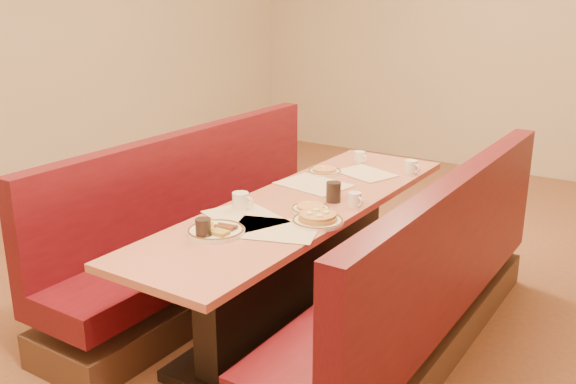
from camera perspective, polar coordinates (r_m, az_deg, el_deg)
The scene contains 18 objects.
ground at distance 3.94m, azimuth 1.18°, elevation -11.30°, with size 8.00×8.00×0.00m, color #9E6647.
diner_table at distance 3.77m, azimuth 1.22°, elevation -6.33°, with size 0.70×2.50×0.75m.
booth_left at distance 4.18m, azimuth -7.32°, elevation -4.19°, with size 0.55×2.50×1.05m.
booth_right at distance 3.49m, azimuth 11.59°, elevation -9.10°, with size 0.55×2.50×1.05m.
placemat_near_left at distance 3.41m, azimuth -3.86°, elevation -2.20°, with size 0.42×0.31×0.00m, color beige.
placemat_near_right at distance 3.22m, azimuth -1.15°, elevation -3.34°, with size 0.43×0.32×0.00m, color beige.
placemat_far_left at distance 3.96m, azimuth 2.29°, elevation 0.69°, with size 0.42×0.31×0.00m, color beige.
placemat_far_right at distance 4.22m, azimuth 6.93°, elevation 1.67°, with size 0.36×0.27×0.00m, color beige.
pancake_plate at distance 3.32m, azimuth 2.66°, elevation -2.42°, with size 0.27×0.27×0.06m.
eggs_plate at distance 3.20m, azimuth -6.50°, elevation -3.37°, with size 0.29×0.29×0.06m.
extra_plate_mid at distance 3.50m, azimuth 2.01°, elevation -1.44°, with size 0.22×0.22×0.04m.
extra_plate_far at distance 4.21m, azimuth 3.27°, elevation 1.89°, with size 0.22×0.22×0.04m.
coffee_mug_a at distance 3.58m, azimuth 5.98°, elevation -0.65°, with size 0.10×0.07×0.08m.
coffee_mug_b at distance 3.51m, azimuth -4.19°, elevation -0.79°, with size 0.13×0.09×0.10m.
coffee_mug_c at distance 4.26m, azimuth 10.91°, elevation 2.22°, with size 0.11×0.08×0.09m.
coffee_mug_d at distance 4.47m, azimuth 6.40°, elevation 3.10°, with size 0.11×0.08×0.08m.
soda_tumbler_near at distance 3.12m, azimuth -7.54°, elevation -3.27°, with size 0.08×0.08×0.10m.
soda_tumbler_mid at distance 3.64m, azimuth 4.06°, elevation -0.00°, with size 0.08×0.08×0.12m.
Camera 1 is at (1.83, -2.92, 1.91)m, focal length 40.00 mm.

